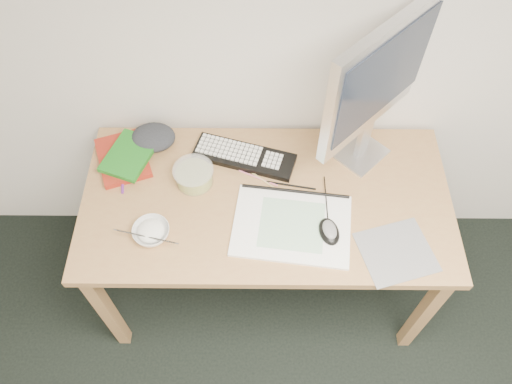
% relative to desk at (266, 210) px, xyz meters
% --- Properties ---
extents(desk, '(1.40, 0.70, 0.75)m').
position_rel_desk_xyz_m(desk, '(0.00, 0.00, 0.00)').
color(desk, '#A7804C').
rests_on(desk, ground).
extents(mousepad, '(0.30, 0.28, 0.00)m').
position_rel_desk_xyz_m(mousepad, '(0.46, -0.22, 0.08)').
color(mousepad, slate).
rests_on(mousepad, desk).
extents(sketchpad, '(0.46, 0.35, 0.01)m').
position_rel_desk_xyz_m(sketchpad, '(0.09, -0.12, 0.09)').
color(sketchpad, white).
rests_on(sketchpad, desk).
extents(keyboard, '(0.42, 0.24, 0.02)m').
position_rel_desk_xyz_m(keyboard, '(-0.09, 0.19, 0.09)').
color(keyboard, black).
rests_on(keyboard, desk).
extents(monitor, '(0.41, 0.41, 0.64)m').
position_rel_desk_xyz_m(monitor, '(0.38, 0.22, 0.48)').
color(monitor, silver).
rests_on(monitor, desk).
extents(mouse, '(0.09, 0.13, 0.04)m').
position_rel_desk_xyz_m(mouse, '(0.22, -0.15, 0.11)').
color(mouse, black).
rests_on(mouse, sketchpad).
extents(rice_bowl, '(0.17, 0.17, 0.04)m').
position_rel_desk_xyz_m(rice_bowl, '(-0.41, -0.16, 0.10)').
color(rice_bowl, white).
rests_on(rice_bowl, desk).
extents(chopsticks, '(0.23, 0.07, 0.02)m').
position_rel_desk_xyz_m(chopsticks, '(-0.42, -0.19, 0.13)').
color(chopsticks, silver).
rests_on(chopsticks, rice_bowl).
extents(fruit_tub, '(0.18, 0.18, 0.08)m').
position_rel_desk_xyz_m(fruit_tub, '(-0.28, 0.08, 0.12)').
color(fruit_tub, gold).
rests_on(fruit_tub, desk).
extents(book_red, '(0.26, 0.30, 0.02)m').
position_rel_desk_xyz_m(book_red, '(-0.57, 0.18, 0.09)').
color(book_red, maroon).
rests_on(book_red, desk).
extents(book_green, '(0.23, 0.26, 0.02)m').
position_rel_desk_xyz_m(book_green, '(-0.54, 0.18, 0.12)').
color(book_green, '#1C701C').
rests_on(book_green, book_red).
extents(cloth_lump, '(0.16, 0.14, 0.06)m').
position_rel_desk_xyz_m(cloth_lump, '(-0.46, 0.27, 0.11)').
color(cloth_lump, '#282B30').
rests_on(cloth_lump, desk).
extents(pencil_pink, '(0.15, 0.08, 0.01)m').
position_rel_desk_xyz_m(pencil_pink, '(-0.03, 0.09, 0.09)').
color(pencil_pink, '#DA6D8A').
rests_on(pencil_pink, desk).
extents(pencil_tan, '(0.15, 0.12, 0.01)m').
position_rel_desk_xyz_m(pencil_tan, '(-0.01, 0.08, 0.09)').
color(pencil_tan, tan).
rests_on(pencil_tan, desk).
extents(pencil_black, '(0.19, 0.04, 0.01)m').
position_rel_desk_xyz_m(pencil_black, '(0.09, 0.06, 0.09)').
color(pencil_black, black).
rests_on(pencil_black, desk).
extents(marker_blue, '(0.05, 0.11, 0.01)m').
position_rel_desk_xyz_m(marker_blue, '(-0.55, 0.12, 0.09)').
color(marker_blue, '#2126B3').
rests_on(marker_blue, desk).
extents(marker_orange, '(0.03, 0.13, 0.01)m').
position_rel_desk_xyz_m(marker_orange, '(-0.57, 0.14, 0.09)').
color(marker_orange, orange).
rests_on(marker_orange, desk).
extents(marker_purple, '(0.03, 0.12, 0.01)m').
position_rel_desk_xyz_m(marker_purple, '(-0.56, 0.07, 0.09)').
color(marker_purple, '#692791').
rests_on(marker_purple, desk).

